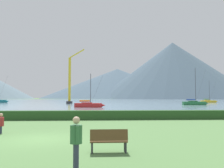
# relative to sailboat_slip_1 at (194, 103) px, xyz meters

# --- Properties ---
(ground_plane) EXTENTS (1000.00, 1000.00, 0.00)m
(ground_plane) POSITION_rel_sailboat_slip_1_xyz_m (-30.37, -53.76, -0.62)
(ground_plane) COLOR #517A42
(harbor_water) EXTENTS (320.00, 246.00, 0.00)m
(harbor_water) POSITION_rel_sailboat_slip_1_xyz_m (-30.37, 83.24, -0.61)
(harbor_water) COLOR gray
(harbor_water) RESTS_ON ground_plane
(hedge_line) EXTENTS (80.00, 1.20, 0.90)m
(hedge_line) POSITION_rel_sailboat_slip_1_xyz_m (-30.37, -42.76, -0.17)
(hedge_line) COLOR #284C23
(hedge_line) RESTS_ON ground_plane
(sailboat_slip_1) EXTENTS (7.34, 2.78, 10.60)m
(sailboat_slip_1) POSITION_rel_sailboat_slip_1_xyz_m (0.00, 0.00, 0.00)
(sailboat_slip_1) COLOR #236B38
(sailboat_slip_1) RESTS_ON harbor_water
(sailboat_slip_3) EXTENTS (6.86, 3.05, 9.06)m
(sailboat_slip_3) POSITION_rel_sailboat_slip_1_xyz_m (18.05, 29.40, -0.05)
(sailboat_slip_3) COLOR gold
(sailboat_slip_3) RESTS_ON harbor_water
(sailboat_slip_6) EXTENTS (6.89, 2.85, 7.47)m
(sailboat_slip_6) POSITION_rel_sailboat_slip_1_xyz_m (-29.46, -13.87, -0.06)
(sailboat_slip_6) COLOR red
(sailboat_slip_6) RESTS_ON harbor_water
(park_bench_under_tree) EXTENTS (1.51, 0.49, 0.95)m
(park_bench_under_tree) POSITION_rel_sailboat_slip_1_xyz_m (-26.88, -57.01, -0.09)
(park_bench_under_tree) COLOR brown
(park_bench_under_tree) RESTS_ON ground_plane
(person_seated_viewer) EXTENTS (0.36, 0.55, 1.25)m
(person_seated_viewer) POSITION_rel_sailboat_slip_1_xyz_m (-33.29, -51.58, 0.07)
(person_seated_viewer) COLOR #2D3347
(person_seated_viewer) RESTS_ON ground_plane
(person_standing_walker) EXTENTS (0.36, 0.55, 1.65)m
(person_standing_walker) POSITION_rel_sailboat_slip_1_xyz_m (-27.96, -59.45, 0.36)
(person_standing_walker) COLOR #2D3347
(person_standing_walker) RESTS_ON ground_plane
(dock_crane) EXTENTS (6.24, 2.00, 19.72)m
(dock_crane) POSITION_rel_sailboat_slip_1_xyz_m (-37.57, 19.34, 6.66)
(dock_crane) COLOR #333338
(dock_crane) RESTS_ON ground_plane
(distant_hill_west_ridge) EXTENTS (262.76, 262.76, 51.62)m
(distant_hill_west_ridge) POSITION_rel_sailboat_slip_1_xyz_m (5.42, 346.45, 25.20)
(distant_hill_west_ridge) COLOR #425666
(distant_hill_west_ridge) RESTS_ON ground_plane
(distant_hill_central_peak) EXTENTS (219.57, 219.57, 82.44)m
(distant_hill_central_peak) POSITION_rel_sailboat_slip_1_xyz_m (80.75, 273.35, 40.60)
(distant_hill_central_peak) COLOR #425666
(distant_hill_central_peak) RESTS_ON ground_plane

